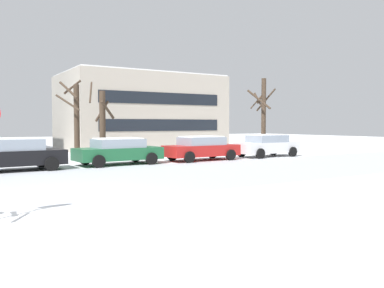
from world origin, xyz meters
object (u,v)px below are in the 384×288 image
object	(u,v)px
parked_car_black	(14,154)
parked_car_white	(267,145)
parked_car_green	(118,151)
parked_car_red	(202,148)

from	to	relation	value
parked_car_black	parked_car_white	world-z (taller)	parked_car_black
parked_car_green	parked_car_white	bearing A→B (deg)	-0.61
parked_car_black	parked_car_green	bearing A→B (deg)	2.93
parked_car_red	parked_car_white	bearing A→B (deg)	0.40
parked_car_black	parked_car_red	xyz separation A→B (m)	(10.29, 0.12, -0.03)
parked_car_black	parked_car_red	size ratio (longest dim) A/B	0.97
parked_car_green	parked_car_red	size ratio (longest dim) A/B	0.99
parked_car_white	parked_car_red	bearing A→B (deg)	-179.60
parked_car_black	parked_car_green	xyz separation A→B (m)	(5.14, 0.26, -0.04)
parked_car_red	parked_car_white	world-z (taller)	parked_car_white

